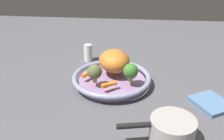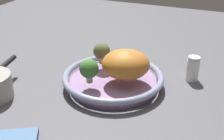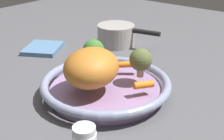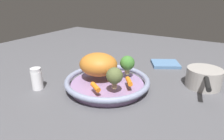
{
  "view_description": "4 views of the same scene",
  "coord_description": "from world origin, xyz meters",
  "px_view_note": "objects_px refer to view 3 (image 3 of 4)",
  "views": [
    {
      "loc": [
        0.09,
        -0.86,
        0.5
      ],
      "look_at": [
        -0.0,
        0.02,
        0.05
      ],
      "focal_mm": 39.86,
      "sensor_mm": 36.0,
      "label": 1
    },
    {
      "loc": [
        0.76,
        0.32,
        0.47
      ],
      "look_at": [
        -0.0,
        -0.0,
        0.05
      ],
      "focal_mm": 48.5,
      "sensor_mm": 36.0,
      "label": 2
    },
    {
      "loc": [
        -0.43,
        0.52,
        0.37
      ],
      "look_at": [
        -0.01,
        -0.01,
        0.06
      ],
      "focal_mm": 49.97,
      "sensor_mm": 36.0,
      "label": 3
    },
    {
      "loc": [
        -0.57,
        -0.36,
        0.34
      ],
      "look_at": [
        0.01,
        -0.02,
        0.08
      ],
      "focal_mm": 32.15,
      "sensor_mm": 36.0,
      "label": 4
    }
  ],
  "objects_px": {
    "broccoli_floret_mid": "(141,60)",
    "serving_bowl": "(106,86)",
    "baby_carrot_center": "(144,85)",
    "dish_towel": "(43,48)",
    "broccoli_floret_edge": "(94,51)",
    "saucepan": "(116,35)",
    "baby_carrot_right": "(127,64)",
    "roast_chicken_piece": "(91,67)"
  },
  "relations": [
    {
      "from": "broccoli_floret_edge",
      "to": "dish_towel",
      "type": "height_order",
      "value": "broccoli_floret_edge"
    },
    {
      "from": "baby_carrot_center",
      "to": "dish_towel",
      "type": "xyz_separation_m",
      "value": [
        0.46,
        -0.09,
        -0.04
      ]
    },
    {
      "from": "broccoli_floret_mid",
      "to": "roast_chicken_piece",
      "type": "bearing_deg",
      "value": 59.58
    },
    {
      "from": "saucepan",
      "to": "serving_bowl",
      "type": "bearing_deg",
      "value": 123.51
    },
    {
      "from": "baby_carrot_center",
      "to": "serving_bowl",
      "type": "bearing_deg",
      "value": 9.54
    },
    {
      "from": "serving_bowl",
      "to": "broccoli_floret_mid",
      "type": "bearing_deg",
      "value": -131.29
    },
    {
      "from": "roast_chicken_piece",
      "to": "baby_carrot_right",
      "type": "xyz_separation_m",
      "value": [
        -0.0,
        -0.13,
        -0.03
      ]
    },
    {
      "from": "broccoli_floret_edge",
      "to": "roast_chicken_piece",
      "type": "bearing_deg",
      "value": 128.72
    },
    {
      "from": "roast_chicken_piece",
      "to": "dish_towel",
      "type": "xyz_separation_m",
      "value": [
        0.35,
        -0.15,
        -0.08
      ]
    },
    {
      "from": "broccoli_floret_edge",
      "to": "dish_towel",
      "type": "relative_size",
      "value": 0.56
    },
    {
      "from": "baby_carrot_right",
      "to": "broccoli_floret_edge",
      "type": "relative_size",
      "value": 0.83
    },
    {
      "from": "baby_carrot_center",
      "to": "broccoli_floret_mid",
      "type": "bearing_deg",
      "value": -49.57
    },
    {
      "from": "baby_carrot_right",
      "to": "dish_towel",
      "type": "height_order",
      "value": "baby_carrot_right"
    },
    {
      "from": "baby_carrot_right",
      "to": "dish_towel",
      "type": "bearing_deg",
      "value": -3.12
    },
    {
      "from": "baby_carrot_center",
      "to": "dish_towel",
      "type": "relative_size",
      "value": 0.37
    },
    {
      "from": "baby_carrot_center",
      "to": "saucepan",
      "type": "xyz_separation_m",
      "value": [
        0.3,
        -0.29,
        -0.01
      ]
    },
    {
      "from": "saucepan",
      "to": "broccoli_floret_edge",
      "type": "bearing_deg",
      "value": 115.67
    },
    {
      "from": "broccoli_floret_mid",
      "to": "broccoli_floret_edge",
      "type": "xyz_separation_m",
      "value": [
        0.13,
        0.02,
        -0.0
      ]
    },
    {
      "from": "dish_towel",
      "to": "broccoli_floret_mid",
      "type": "bearing_deg",
      "value": 173.87
    },
    {
      "from": "broccoli_floret_edge",
      "to": "baby_carrot_center",
      "type": "bearing_deg",
      "value": 171.16
    },
    {
      "from": "baby_carrot_right",
      "to": "broccoli_floret_edge",
      "type": "distance_m",
      "value": 0.09
    },
    {
      "from": "broccoli_floret_mid",
      "to": "broccoli_floret_edge",
      "type": "bearing_deg",
      "value": 8.97
    },
    {
      "from": "baby_carrot_center",
      "to": "broccoli_floret_edge",
      "type": "relative_size",
      "value": 0.66
    },
    {
      "from": "dish_towel",
      "to": "saucepan",
      "type": "bearing_deg",
      "value": -129.67
    },
    {
      "from": "roast_chicken_piece",
      "to": "baby_carrot_center",
      "type": "height_order",
      "value": "roast_chicken_piece"
    },
    {
      "from": "baby_carrot_right",
      "to": "roast_chicken_piece",
      "type": "bearing_deg",
      "value": 88.24
    },
    {
      "from": "baby_carrot_center",
      "to": "saucepan",
      "type": "bearing_deg",
      "value": -43.99
    },
    {
      "from": "broccoli_floret_edge",
      "to": "dish_towel",
      "type": "xyz_separation_m",
      "value": [
        0.28,
        -0.07,
        -0.08
      ]
    },
    {
      "from": "broccoli_floret_mid",
      "to": "broccoli_floret_edge",
      "type": "height_order",
      "value": "same"
    },
    {
      "from": "serving_bowl",
      "to": "baby_carrot_center",
      "type": "distance_m",
      "value": 0.1
    },
    {
      "from": "baby_carrot_right",
      "to": "baby_carrot_center",
      "type": "distance_m",
      "value": 0.12
    },
    {
      "from": "broccoli_floret_edge",
      "to": "saucepan",
      "type": "bearing_deg",
      "value": -64.33
    },
    {
      "from": "broccoli_floret_mid",
      "to": "serving_bowl",
      "type": "bearing_deg",
      "value": 48.71
    },
    {
      "from": "roast_chicken_piece",
      "to": "saucepan",
      "type": "distance_m",
      "value": 0.4
    },
    {
      "from": "roast_chicken_piece",
      "to": "saucepan",
      "type": "relative_size",
      "value": 0.65
    },
    {
      "from": "baby_carrot_center",
      "to": "saucepan",
      "type": "height_order",
      "value": "saucepan"
    },
    {
      "from": "broccoli_floret_mid",
      "to": "baby_carrot_right",
      "type": "bearing_deg",
      "value": -23.34
    },
    {
      "from": "broccoli_floret_edge",
      "to": "saucepan",
      "type": "distance_m",
      "value": 0.29
    },
    {
      "from": "baby_carrot_right",
      "to": "baby_carrot_center",
      "type": "xyz_separation_m",
      "value": [
        -0.1,
        0.07,
        0.0
      ]
    },
    {
      "from": "baby_carrot_center",
      "to": "dish_towel",
      "type": "distance_m",
      "value": 0.47
    },
    {
      "from": "serving_bowl",
      "to": "saucepan",
      "type": "height_order",
      "value": "saucepan"
    },
    {
      "from": "serving_bowl",
      "to": "roast_chicken_piece",
      "type": "height_order",
      "value": "roast_chicken_piece"
    }
  ]
}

